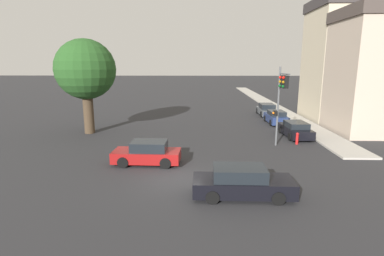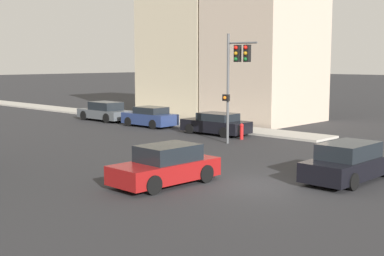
% 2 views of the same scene
% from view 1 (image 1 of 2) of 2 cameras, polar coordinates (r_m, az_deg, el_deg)
% --- Properties ---
extents(ground_plane, '(300.00, 300.00, 0.00)m').
position_cam_1_polar(ground_plane, '(16.51, -2.50, -9.56)').
color(ground_plane, '#28282B').
extents(sidewalk_strip, '(2.51, 60.00, 0.13)m').
position_cam_1_polar(sidewalk_strip, '(50.35, 13.76, 4.85)').
color(sidewalk_strip, '#ADA89E').
rests_on(sidewalk_strip, ground_plane).
extents(rowhouse_backdrop, '(7.80, 13.79, 12.87)m').
position_cam_1_polar(rowhouse_backdrop, '(34.61, 29.21, 10.43)').
color(rowhouse_backdrop, '#BCA893').
rests_on(rowhouse_backdrop, ground_plane).
extents(street_tree, '(5.19, 5.19, 8.25)m').
position_cam_1_polar(street_tree, '(27.92, -19.63, 10.34)').
color(street_tree, '#423323').
rests_on(street_tree, ground_plane).
extents(traffic_signal, '(0.72, 1.91, 5.92)m').
position_cam_1_polar(traffic_signal, '(22.61, 16.61, 6.52)').
color(traffic_signal, '#515456').
rests_on(traffic_signal, ground_plane).
extents(crossing_car_0, '(4.18, 1.95, 1.45)m').
position_cam_1_polar(crossing_car_0, '(18.79, -8.49, -4.77)').
color(crossing_car_0, maroon).
rests_on(crossing_car_0, ground_plane).
extents(crossing_car_1, '(4.68, 1.90, 1.45)m').
position_cam_1_polar(crossing_car_1, '(14.34, 9.52, -10.22)').
color(crossing_car_1, black).
rests_on(crossing_car_1, ground_plane).
extents(parked_car_0, '(2.01, 4.37, 1.32)m').
position_cam_1_polar(parked_car_0, '(26.95, 19.08, -0.27)').
color(parked_car_0, black).
rests_on(parked_car_0, ground_plane).
extents(parked_car_1, '(1.90, 3.99, 1.36)m').
position_cam_1_polar(parked_car_1, '(32.39, 15.72, 1.96)').
color(parked_car_1, navy).
rests_on(parked_car_1, ground_plane).
extents(parked_car_2, '(1.95, 4.59, 1.43)m').
position_cam_1_polar(parked_car_2, '(37.38, 14.02, 3.38)').
color(parked_car_2, '#4C5156').
rests_on(parked_car_2, ground_plane).
extents(fire_hydrant, '(0.22, 0.22, 0.92)m').
position_cam_1_polar(fire_hydrant, '(24.51, 19.39, -1.83)').
color(fire_hydrant, red).
rests_on(fire_hydrant, ground_plane).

